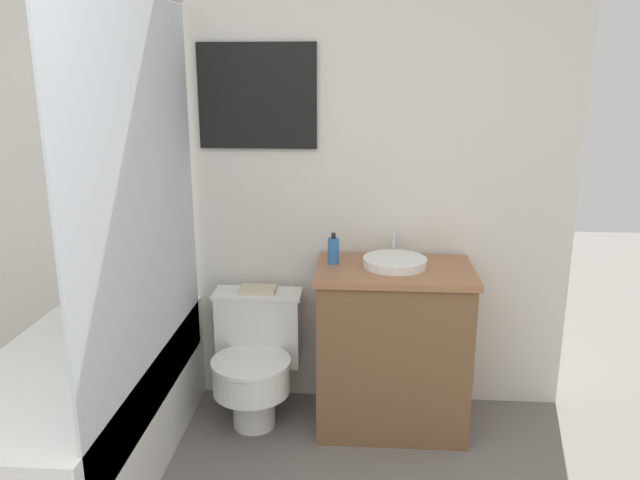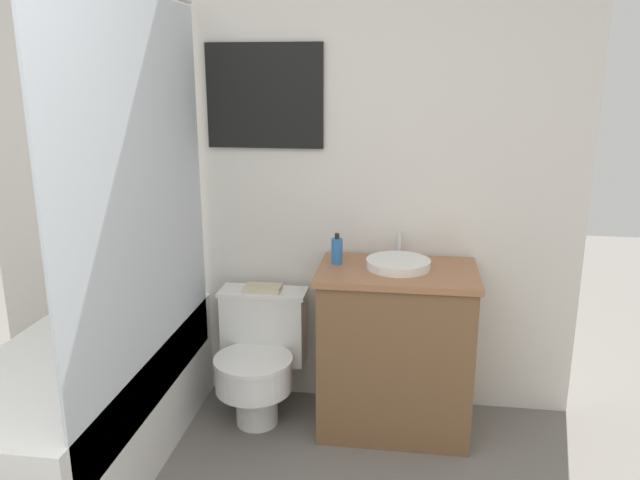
{
  "view_description": "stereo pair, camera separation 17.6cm",
  "coord_description": "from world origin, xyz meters",
  "views": [
    {
      "loc": [
        0.5,
        -0.66,
        1.66
      ],
      "look_at": [
        0.32,
        1.87,
        0.97
      ],
      "focal_mm": 35.0,
      "sensor_mm": 36.0,
      "label": 1
    },
    {
      "loc": [
        0.68,
        -0.65,
        1.66
      ],
      "look_at": [
        0.32,
        1.87,
        0.97
      ],
      "focal_mm": 35.0,
      "sensor_mm": 36.0,
      "label": 2
    }
  ],
  "objects": [
    {
      "name": "toilet",
      "position": [
        -0.01,
        2.07,
        0.33
      ],
      "size": [
        0.43,
        0.51,
        0.62
      ],
      "color": "white",
      "rests_on": "ground_plane"
    },
    {
      "name": "soap_bottle",
      "position": [
        0.36,
        2.11,
        0.86
      ],
      "size": [
        0.05,
        0.05,
        0.15
      ],
      "color": "#2D6BB2",
      "rests_on": "vanity"
    },
    {
      "name": "sink",
      "position": [
        0.65,
        2.09,
        0.82
      ],
      "size": [
        0.29,
        0.33,
        0.13
      ],
      "color": "white",
      "rests_on": "vanity"
    },
    {
      "name": "shower_area",
      "position": [
        -0.66,
        1.59,
        0.31
      ],
      "size": [
        0.68,
        1.46,
        1.98
      ],
      "color": "white",
      "rests_on": "ground_plane"
    },
    {
      "name": "wall_back",
      "position": [
        -0.0,
        2.34,
        1.26
      ],
      "size": [
        3.02,
        0.07,
        2.5
      ],
      "color": "silver",
      "rests_on": "ground_plane"
    },
    {
      "name": "book_on_tank",
      "position": [
        -0.01,
        2.18,
        0.63
      ],
      "size": [
        0.18,
        0.11,
        0.02
      ],
      "color": "beige",
      "rests_on": "toilet"
    },
    {
      "name": "vanity",
      "position": [
        0.65,
        2.07,
        0.4
      ],
      "size": [
        0.72,
        0.47,
        0.8
      ],
      "color": "brown",
      "rests_on": "ground_plane"
    }
  ]
}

